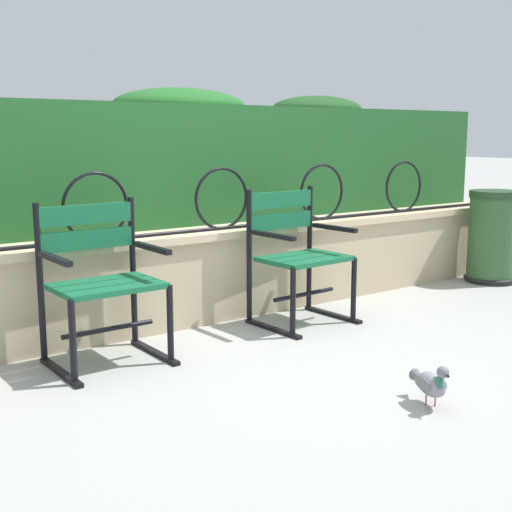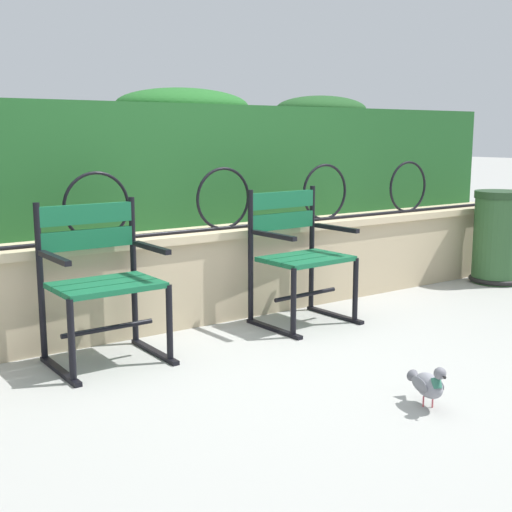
{
  "view_description": "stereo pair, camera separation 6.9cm",
  "coord_description": "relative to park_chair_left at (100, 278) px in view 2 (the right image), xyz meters",
  "views": [
    {
      "loc": [
        -2.29,
        -3.0,
        1.25
      ],
      "look_at": [
        0.0,
        0.14,
        0.55
      ],
      "focal_mm": 47.85,
      "sensor_mm": 36.0,
      "label": 1
    },
    {
      "loc": [
        -2.24,
        -3.05,
        1.25
      ],
      "look_at": [
        0.0,
        0.14,
        0.55
      ],
      "focal_mm": 47.85,
      "sensor_mm": 36.0,
      "label": 2
    }
  ],
  "objects": [
    {
      "name": "iron_arch_fence",
      "position": [
        0.62,
        0.35,
        0.33
      ],
      "size": [
        5.82,
        0.02,
        0.42
      ],
      "color": "black",
      "rests_on": "stone_wall"
    },
    {
      "name": "stone_wall",
      "position": [
        0.83,
        0.43,
        -0.16
      ],
      "size": [
        6.34,
        0.41,
        0.61
      ],
      "color": "tan",
      "rests_on": "ground"
    },
    {
      "name": "park_chair_right",
      "position": [
        1.39,
        -0.0,
        0.0
      ],
      "size": [
        0.62,
        0.55,
        0.89
      ],
      "color": "#145B38",
      "rests_on": "ground"
    },
    {
      "name": "park_chair_left",
      "position": [
        0.0,
        0.0,
        0.0
      ],
      "size": [
        0.6,
        0.53,
        0.89
      ],
      "color": "#145B38",
      "rests_on": "ground"
    },
    {
      "name": "ground_plane",
      "position": [
        0.83,
        -0.45,
        -0.47
      ],
      "size": [
        60.0,
        60.0,
        0.0
      ],
      "primitive_type": "plane",
      "color": "#9E9E99"
    },
    {
      "name": "trash_bin",
      "position": [
        3.54,
        -0.01,
        -0.1
      ],
      "size": [
        0.44,
        0.44,
        0.78
      ],
      "color": "#2D562D",
      "rests_on": "ground"
    },
    {
      "name": "pigeon_near_chairs",
      "position": [
        0.96,
        -1.5,
        -0.36
      ],
      "size": [
        0.16,
        0.28,
        0.22
      ],
      "color": "gray",
      "rests_on": "ground"
    },
    {
      "name": "hedge_row",
      "position": [
        0.85,
        0.95,
        0.6
      ],
      "size": [
        6.22,
        0.69,
        0.96
      ],
      "color": "#1E5123",
      "rests_on": "stone_wall"
    }
  ]
}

